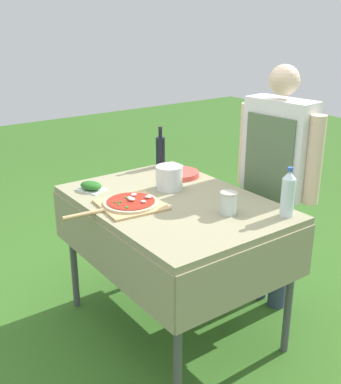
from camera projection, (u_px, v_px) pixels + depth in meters
ground_plane at (173, 326)px, 2.87m from camera, size 12.00×12.00×0.00m
prep_table at (173, 215)px, 2.62m from camera, size 1.21×0.87×0.81m
person_cook at (277, 171)px, 2.81m from camera, size 0.56×0.22×1.49m
pizza_on_peel at (129, 204)px, 2.50m from camera, size 0.34×0.54×0.05m
oil_bottle at (160, 151)px, 3.12m from camera, size 0.06×0.06×0.26m
water_bottle at (288, 193)px, 2.35m from camera, size 0.07×0.07×0.25m
herb_container at (91, 186)px, 2.73m from camera, size 0.19×0.16×0.05m
mixing_tub at (169, 177)px, 2.73m from camera, size 0.15×0.15×0.13m
plate_stack at (179, 174)px, 2.96m from camera, size 0.24×0.24×0.03m
sauce_jar at (228, 204)px, 2.40m from camera, size 0.09×0.09×0.11m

